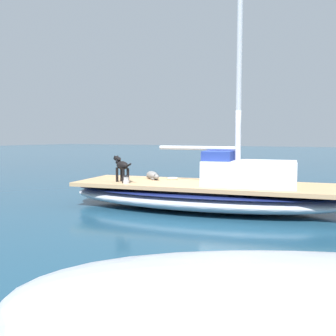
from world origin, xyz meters
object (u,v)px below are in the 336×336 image
object	(u,v)px
dog_black	(122,166)
deck_winch	(126,180)
coiled_rope	(173,178)
dog_grey	(152,175)
sailboat_main	(202,195)

from	to	relation	value
dog_black	deck_winch	xyz separation A→B (m)	(0.19, 0.27, -0.32)
coiled_rope	dog_grey	bearing A→B (deg)	-65.24
sailboat_main	coiled_rope	distance (m)	1.19
sailboat_main	dog_black	xyz separation A→B (m)	(0.80, -1.96, 0.75)
dog_black	coiled_rope	bearing A→B (deg)	143.57
sailboat_main	coiled_rope	world-z (taller)	coiled_rope
sailboat_main	dog_black	distance (m)	2.25
dog_black	deck_winch	distance (m)	0.46
dog_grey	coiled_rope	xyz separation A→B (m)	(-0.24, 0.52, -0.08)
sailboat_main	deck_winch	xyz separation A→B (m)	(0.99, -1.69, 0.42)
dog_grey	deck_winch	size ratio (longest dim) A/B	3.69
dog_grey	dog_black	distance (m)	1.09
deck_winch	sailboat_main	bearing A→B (deg)	120.34
sailboat_main	dog_grey	world-z (taller)	dog_grey
dog_grey	coiled_rope	bearing A→B (deg)	114.76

